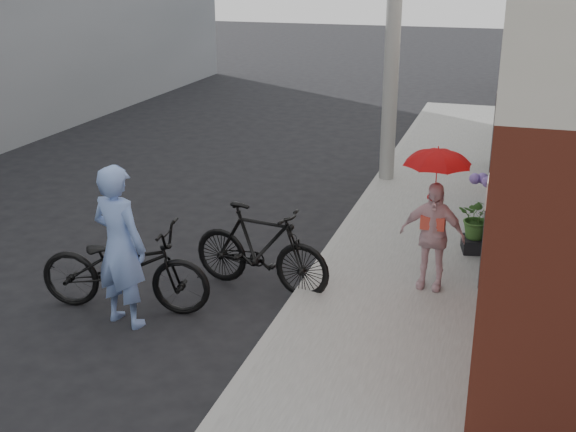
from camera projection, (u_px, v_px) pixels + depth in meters
The scene contains 10 objects.
ground at pixel (210, 313), 8.92m from camera, with size 80.00×80.00×0.00m, color black.
sidewalk at pixel (405, 267), 10.09m from camera, with size 2.20×24.00×0.12m, color gray.
curb at pixel (325, 257), 10.42m from camera, with size 0.12×24.00×0.12m, color #9E9E99.
officer at pixel (120, 246), 8.35m from camera, with size 0.72×0.47×1.97m, color #7C9BDD.
bike_left at pixel (125, 267), 8.83m from camera, with size 0.75×2.15×1.13m, color black.
bike_right at pixel (261, 248), 9.36m from camera, with size 0.55×1.94×1.17m, color black.
kimono_woman at pixel (432, 236), 9.12m from camera, with size 0.83×0.34×1.41m, color silver.
parasol at pixel (438, 154), 8.76m from camera, with size 0.81×0.81×0.71m, color red.
planter at pixel (476, 244), 10.44m from camera, with size 0.39×0.39×0.20m, color black.
potted_plant at pixel (478, 218), 10.30m from camera, with size 0.56×0.48×0.62m, color #40722D.
Camera 1 is at (3.32, -7.32, 4.15)m, focal length 45.00 mm.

